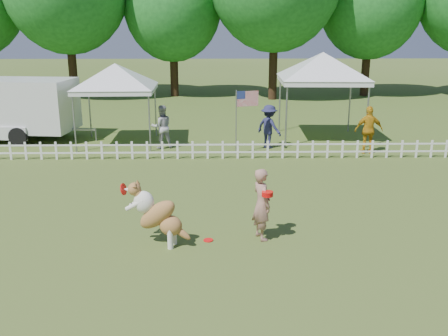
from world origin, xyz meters
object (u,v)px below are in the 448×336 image
spectator_a (162,127)px  flag_pole (236,123)px  handler (262,204)px  canopy_tent_right (321,97)px  canopy_tent_left (117,105)px  cargo_trailer (17,109)px  frisbee_on_turf (208,240)px  spectator_c (369,130)px  dog (158,215)px  spectator_b (269,127)px

spectator_a → flag_pole: bearing=143.0°
handler → spectator_a: 8.54m
canopy_tent_right → canopy_tent_left: bearing=-172.4°
handler → canopy_tent_left: canopy_tent_left is taller
canopy_tent_left → flag_pole: canopy_tent_left is taller
cargo_trailer → flag_pole: cargo_trailer is taller
frisbee_on_turf → spectator_c: spectator_c is taller
spectator_c → frisbee_on_turf: bearing=53.5°
dog → frisbee_on_turf: 1.19m
spectator_c → canopy_tent_right: bearing=-62.5°
flag_pole → spectator_b: flag_pole is taller
cargo_trailer → dog: bearing=-50.2°
canopy_tent_left → spectator_b: 5.65m
spectator_a → canopy_tent_right: bearing=176.9°
canopy_tent_left → cargo_trailer: size_ratio=0.54×
canopy_tent_left → spectator_a: size_ratio=1.86×
dog → spectator_b: size_ratio=0.83×
canopy_tent_left → spectator_b: size_ratio=1.86×
handler → dog: bearing=77.2°
canopy_tent_right → spectator_b: canopy_tent_right is taller
frisbee_on_turf → flag_pole: size_ratio=0.09×
canopy_tent_left → spectator_b: (5.55, -0.84, -0.67)m
frisbee_on_turf → canopy_tent_right: 10.62m
canopy_tent_left → canopy_tent_right: 7.72m
spectator_b → spectator_c: spectator_c is taller
cargo_trailer → spectator_c: 13.17m
cargo_trailer → flag_pole: (8.36, -2.58, -0.08)m
frisbee_on_turf → canopy_tent_right: canopy_tent_right is taller
dog → canopy_tent_right: bearing=75.5°
cargo_trailer → spectator_c: (12.93, -2.52, -0.37)m
canopy_tent_right → spectator_b: 2.75m
flag_pole → cargo_trailer: bearing=145.0°
handler → canopy_tent_left: (-4.54, 8.83, 0.70)m
flag_pole → handler: bearing=-106.2°
dog → spectator_c: (6.44, 7.43, 0.17)m
dog → spectator_c: bearing=62.7°
cargo_trailer → spectator_b: (9.58, -1.67, -0.41)m
frisbee_on_turf → spectator_b: (2.10, 8.09, 0.77)m
frisbee_on_turf → spectator_a: size_ratio=0.13×
flag_pole → spectator_a: (-2.63, 0.98, -0.33)m
handler → dog: (-2.08, -0.28, -0.10)m
frisbee_on_turf → flag_pole: 7.31m
handler → frisbee_on_turf: handler is taller
canopy_tent_left → frisbee_on_turf: bearing=-70.7°
dog → flag_pole: flag_pole is taller
canopy_tent_right → cargo_trailer: size_ratio=0.60×
frisbee_on_turf → cargo_trailer: (-7.48, 9.76, 1.18)m
handler → flag_pole: 7.09m
canopy_tent_right → cargo_trailer: (-11.72, 0.15, -0.44)m
frisbee_on_turf → canopy_tent_left: 9.68m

